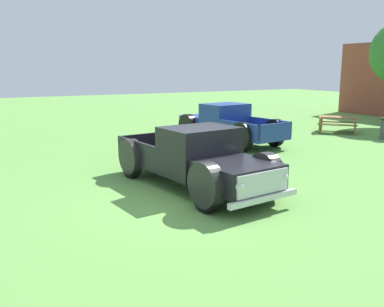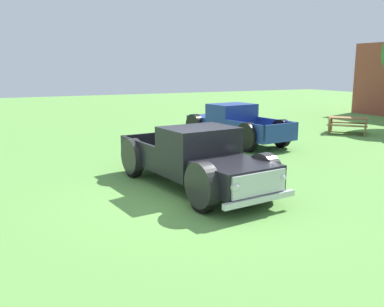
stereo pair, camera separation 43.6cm
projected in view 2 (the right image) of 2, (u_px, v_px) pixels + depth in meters
The scene contains 4 objects.
ground_plane at pixel (186, 198), 10.10m from camera, with size 80.00×80.00×0.00m, color #5B9342.
pickup_truck_foreground at pixel (200, 161), 10.64m from camera, with size 5.53×2.57×1.64m.
pickup_truck_behind_left at pixel (231, 124), 17.76m from camera, with size 5.51×2.62×1.63m.
picnic_table at pixel (348, 123), 20.06m from camera, with size 2.33×2.29×0.78m.
Camera 2 is at (8.71, -4.20, 3.10)m, focal length 38.91 mm.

